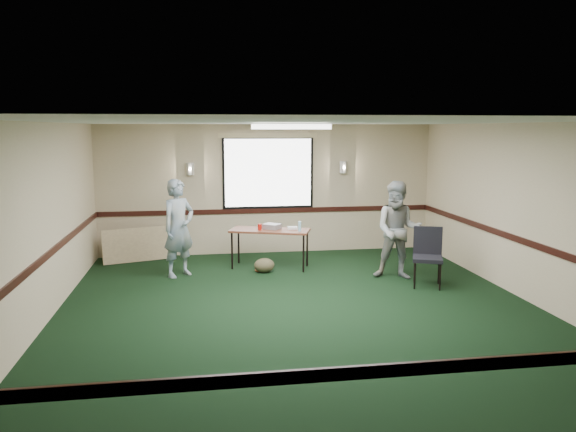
{
  "coord_description": "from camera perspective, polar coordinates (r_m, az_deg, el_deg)",
  "views": [
    {
      "loc": [
        -1.4,
        -7.62,
        2.61
      ],
      "look_at": [
        0.0,
        1.3,
        1.2
      ],
      "focal_mm": 35.0,
      "sensor_mm": 36.0,
      "label": 1
    }
  ],
  "objects": [
    {
      "name": "water_bottle",
      "position": [
        10.33,
        1.19,
        -1.05
      ],
      "size": [
        0.06,
        0.06,
        0.19
      ],
      "primitive_type": "cylinder",
      "color": "#8BCDE4",
      "rests_on": "folding_table"
    },
    {
      "name": "ground",
      "position": [
        8.18,
        1.43,
        -9.74
      ],
      "size": [
        8.0,
        8.0,
        0.0
      ],
      "primitive_type": "plane",
      "color": "black",
      "rests_on": "ground"
    },
    {
      "name": "cable_coil",
      "position": [
        10.5,
        -2.57,
        -5.48
      ],
      "size": [
        0.34,
        0.34,
        0.01
      ],
      "primitive_type": "torus",
      "rotation": [
        0.0,
        0.0,
        0.16
      ],
      "color": "#D0451A",
      "rests_on": "ground"
    },
    {
      "name": "room_shell",
      "position": [
        9.9,
        -0.74,
        2.9
      ],
      "size": [
        8.0,
        8.02,
        8.0
      ],
      "color": "#C6AF8F",
      "rests_on": "ground"
    },
    {
      "name": "conference_chair",
      "position": [
        9.69,
        14.0,
        -3.54
      ],
      "size": [
        0.62,
        0.63,
        0.98
      ],
      "rotation": [
        0.0,
        0.0,
        -0.37
      ],
      "color": "black",
      "rests_on": "ground"
    },
    {
      "name": "game_console",
      "position": [
        10.57,
        0.46,
        -1.22
      ],
      "size": [
        0.19,
        0.15,
        0.05
      ],
      "primitive_type": "cube",
      "rotation": [
        0.0,
        0.0,
        -0.04
      ],
      "color": "silver",
      "rests_on": "folding_table"
    },
    {
      "name": "folding_table",
      "position": [
        10.55,
        -1.85,
        -1.66
      ],
      "size": [
        1.58,
        1.04,
        0.73
      ],
      "rotation": [
        0.0,
        0.0,
        -0.33
      ],
      "color": "#512617",
      "rests_on": "ground"
    },
    {
      "name": "red_cup",
      "position": [
        10.49,
        -2.89,
        -1.12
      ],
      "size": [
        0.08,
        0.08,
        0.11
      ],
      "primitive_type": "cylinder",
      "color": "#A9130B",
      "rests_on": "folding_table"
    },
    {
      "name": "person_right",
      "position": [
        9.95,
        11.14,
        -1.44
      ],
      "size": [
        1.01,
        0.9,
        1.71
      ],
      "primitive_type": "imported",
      "rotation": [
        0.0,
        0.0,
        -0.36
      ],
      "color": "#7091AF",
      "rests_on": "ground"
    },
    {
      "name": "folded_table",
      "position": [
        11.5,
        -15.18,
        -2.86
      ],
      "size": [
        1.3,
        0.58,
        0.66
      ],
      "primitive_type": "cube",
      "rotation": [
        -0.21,
        0.0,
        0.31
      ],
      "color": "#A18463",
      "rests_on": "ground"
    },
    {
      "name": "duffel_bag",
      "position": [
        10.31,
        -2.43,
        -5.04
      ],
      "size": [
        0.45,
        0.4,
        0.27
      ],
      "primitive_type": "ellipsoid",
      "rotation": [
        0.0,
        0.0,
        0.36
      ],
      "color": "#4E432C",
      "rests_on": "ground"
    },
    {
      "name": "projector",
      "position": [
        10.59,
        -1.62,
        -1.06
      ],
      "size": [
        0.38,
        0.37,
        0.1
      ],
      "primitive_type": "cube",
      "rotation": [
        0.0,
        0.0,
        -0.64
      ],
      "color": "gray",
      "rests_on": "folding_table"
    },
    {
      "name": "person_left",
      "position": [
        10.1,
        -11.05,
        -1.21
      ],
      "size": [
        0.76,
        0.72,
        1.74
      ],
      "primitive_type": "imported",
      "rotation": [
        0.0,
        0.0,
        0.67
      ],
      "color": "#46699B",
      "rests_on": "ground"
    }
  ]
}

